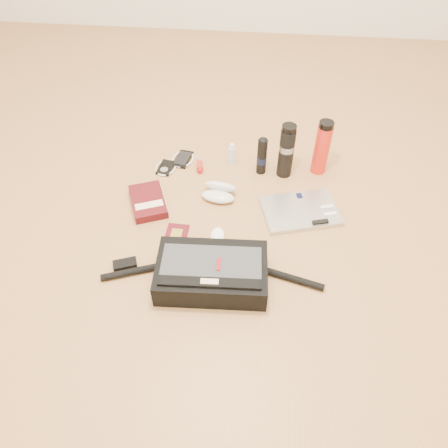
{
  "coord_description": "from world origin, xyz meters",
  "views": [
    {
      "loc": [
        0.1,
        -1.16,
        1.33
      ],
      "look_at": [
        -0.02,
        0.03,
        0.06
      ],
      "focal_mm": 35.0,
      "sensor_mm": 36.0,
      "label": 1
    }
  ],
  "objects_px": {
    "thermos_red": "(322,148)",
    "book": "(148,202)",
    "laptop": "(301,211)",
    "thermos_black": "(286,151)",
    "messenger_bag": "(211,272)"
  },
  "relations": [
    {
      "from": "thermos_red",
      "to": "book",
      "type": "bearing_deg",
      "value": -157.4
    },
    {
      "from": "laptop",
      "to": "thermos_black",
      "type": "distance_m",
      "value": 0.29
    },
    {
      "from": "thermos_red",
      "to": "messenger_bag",
      "type": "bearing_deg",
      "value": -121.62
    },
    {
      "from": "messenger_bag",
      "to": "thermos_black",
      "type": "distance_m",
      "value": 0.7
    },
    {
      "from": "thermos_black",
      "to": "laptop",
      "type": "bearing_deg",
      "value": -73.78
    },
    {
      "from": "thermos_black",
      "to": "book",
      "type": "bearing_deg",
      "value": -155.23
    },
    {
      "from": "laptop",
      "to": "messenger_bag",
      "type": "bearing_deg",
      "value": -146.08
    },
    {
      "from": "book",
      "to": "thermos_red",
      "type": "relative_size",
      "value": 0.94
    },
    {
      "from": "messenger_bag",
      "to": "thermos_red",
      "type": "relative_size",
      "value": 3.12
    },
    {
      "from": "messenger_bag",
      "to": "book",
      "type": "xyz_separation_m",
      "value": [
        -0.32,
        0.38,
        -0.03
      ]
    },
    {
      "from": "thermos_black",
      "to": "thermos_red",
      "type": "relative_size",
      "value": 0.99
    },
    {
      "from": "thermos_red",
      "to": "thermos_black",
      "type": "bearing_deg",
      "value": -165.89
    },
    {
      "from": "laptop",
      "to": "thermos_red",
      "type": "distance_m",
      "value": 0.33
    },
    {
      "from": "messenger_bag",
      "to": "laptop",
      "type": "xyz_separation_m",
      "value": [
        0.34,
        0.39,
        -0.04
      ]
    },
    {
      "from": "laptop",
      "to": "thermos_red",
      "type": "bearing_deg",
      "value": 58.02
    }
  ]
}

